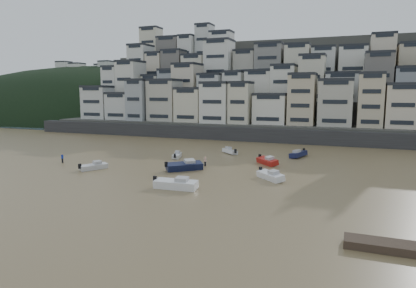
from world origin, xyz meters
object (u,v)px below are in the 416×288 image
at_px(boat_c, 184,165).
at_px(boat_e, 267,160).
at_px(boat_h, 230,151).
at_px(boat_i, 298,153).
at_px(boat_j, 94,165).
at_px(boat_f, 177,155).
at_px(person_blue, 62,158).
at_px(boat_a, 176,182).
at_px(boat_b, 270,175).
at_px(person_pink, 205,161).

distance_m(boat_c, boat_e, 15.24).
relative_size(boat_h, boat_i, 0.83).
distance_m(boat_j, boat_c, 15.16).
distance_m(boat_h, boat_e, 12.96).
distance_m(boat_i, boat_c, 25.01).
bearing_deg(boat_f, person_blue, 110.80).
xyz_separation_m(boat_c, boat_e, (11.65, 9.82, -0.15)).
height_order(boat_f, boat_a, boat_a).
bearing_deg(boat_f, boat_e, -105.62).
bearing_deg(boat_a, boat_c, 105.42).
distance_m(boat_b, boat_j, 29.09).
height_order(boat_a, person_pink, boat_a).
height_order(boat_b, boat_a, boat_a).
bearing_deg(person_pink, boat_e, 29.01).
relative_size(boat_f, person_blue, 2.53).
bearing_deg(boat_i, boat_c, -22.63).
bearing_deg(boat_j, person_blue, 101.56).
bearing_deg(boat_b, person_blue, -135.32).
relative_size(boat_a, person_pink, 3.68).
relative_size(boat_i, person_pink, 3.26).
xyz_separation_m(boat_j, person_pink, (16.27, 9.29, 0.20)).
distance_m(boat_a, person_pink, 15.59).
bearing_deg(boat_b, boat_f, -165.40).
bearing_deg(boat_f, boat_a, -169.39).
relative_size(boat_f, boat_c, 0.67).
height_order(boat_c, person_blue, boat_c).
bearing_deg(person_pink, boat_f, 145.44).
bearing_deg(boat_e, boat_a, -64.14).
bearing_deg(boat_b, boat_j, -129.69).
distance_m(boat_a, boat_c, 11.70).
bearing_deg(boat_h, boat_c, 126.60).
bearing_deg(boat_b, boat_e, 147.71).
bearing_deg(boat_f, boat_j, 136.54).
xyz_separation_m(boat_f, boat_j, (-8.11, -14.91, 0.08)).
bearing_deg(person_blue, boat_h, 39.26).
bearing_deg(boat_c, person_blue, 143.86).
bearing_deg(boat_f, person_pink, -139.47).
relative_size(boat_a, boat_c, 0.98).
relative_size(boat_j, boat_e, 0.90).
height_order(boat_f, boat_b, boat_b).
xyz_separation_m(boat_f, boat_a, (10.07, -21.10, 0.27)).
bearing_deg(boat_h, boat_a, 136.28).
xyz_separation_m(boat_b, boat_c, (-14.51, 1.34, 0.14)).
height_order(boat_f, boat_e, boat_e).
height_order(boat_i, boat_c, boat_c).
xyz_separation_m(boat_a, boat_e, (7.82, 20.88, -0.13)).
relative_size(boat_i, boat_a, 0.88).
distance_m(boat_h, boat_j, 28.42).
xyz_separation_m(boat_b, boat_e, (-2.86, 11.16, -0.01)).
height_order(boat_b, boat_c, boat_c).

